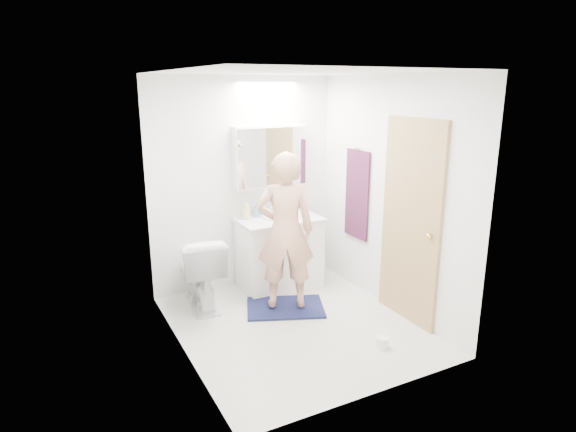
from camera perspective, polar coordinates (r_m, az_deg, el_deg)
floor at (r=4.91m, az=0.84°, el=-12.67°), size 2.50×2.50×0.00m
ceiling at (r=4.35m, az=0.97°, el=16.56°), size 2.50×2.50×0.00m
wall_back at (r=5.59m, az=-5.19°, el=3.80°), size 2.50×0.00×2.50m
wall_front at (r=3.47m, az=10.73°, el=-3.43°), size 2.50×0.00×2.50m
wall_left at (r=4.09m, az=-12.79°, el=-0.71°), size 0.00×2.50×2.50m
wall_right at (r=5.08m, az=11.90°, el=2.40°), size 0.00×2.50×2.50m
vanity_cabinet at (r=5.67m, az=-1.02°, el=-4.46°), size 0.90×0.55×0.78m
countertop at (r=5.55m, az=-1.04°, el=-0.47°), size 0.95×0.58×0.04m
sink_basin at (r=5.56m, az=-1.18°, el=-0.05°), size 0.36×0.36×0.03m
faucet at (r=5.71m, az=-2.03°, el=1.03°), size 0.02×0.02×0.16m
medicine_cabinet at (r=5.59m, az=-2.11°, el=6.97°), size 0.88×0.14×0.70m
mirror_panel at (r=5.52m, az=-1.76°, el=6.88°), size 0.84×0.01×0.66m
toilet at (r=5.23m, az=-10.27°, el=-6.37°), size 0.52×0.82×0.79m
bath_rug at (r=5.24m, az=-0.32°, el=-10.67°), size 0.95×0.81×0.02m
person at (r=4.93m, az=-0.33°, el=-1.77°), size 0.69×0.58×1.62m
door at (r=4.86m, az=14.18°, el=-0.75°), size 0.04×0.80×2.00m
door_knob at (r=4.64m, az=16.21°, el=-2.30°), size 0.06×0.06×0.06m
towel at (r=5.52m, az=8.08°, el=2.50°), size 0.02×0.42×1.00m
towel_hook at (r=5.42m, az=8.17°, el=7.86°), size 0.07×0.02×0.02m
soap_bottle_a at (r=5.51m, az=-4.94°, el=0.82°), size 0.12×0.12×0.23m
soap_bottle_b at (r=5.60m, az=-3.64°, el=0.73°), size 0.10×0.10×0.16m
toothbrush_cup at (r=5.74m, az=-0.19°, el=0.80°), size 0.12×0.12×0.10m
toilet_paper_roll at (r=4.60m, az=11.00°, el=-14.33°), size 0.11×0.11×0.10m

